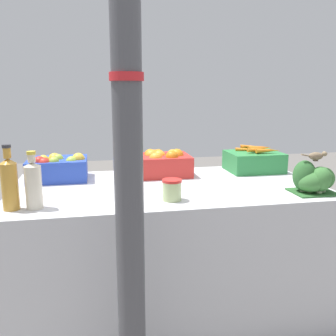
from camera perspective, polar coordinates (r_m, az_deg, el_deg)
name	(u,v)px	position (r m, az deg, el deg)	size (l,w,h in m)	color
ground_plane	(168,309)	(2.43, 0.00, -20.64)	(10.00, 10.00, 0.00)	slate
market_table	(168,249)	(2.25, 0.00, -12.27)	(1.72, 0.90, 0.78)	silver
support_pole	(127,84)	(1.34, -6.32, 12.58)	(0.12, 0.12, 2.65)	#4C4C51
apple_crate	(57,168)	(2.32, -16.50, 0.06)	(0.34, 0.28, 0.16)	#2847B7
orange_crate	(162,163)	(2.36, -0.93, 0.82)	(0.34, 0.28, 0.17)	red
carrot_crate	(254,161)	(2.54, 12.99, 1.12)	(0.34, 0.28, 0.16)	#2D8442
broccoli_pile	(313,179)	(2.08, 21.23, -1.60)	(0.22, 0.18, 0.17)	#2D602D
juice_bottle_amber	(10,182)	(1.81, -23.00, -2.05)	(0.07, 0.07, 0.30)	gold
juice_bottle_cloudy	(33,184)	(1.79, -19.82, -2.32)	(0.08, 0.08, 0.26)	beige
pickle_jar	(172,190)	(1.82, 0.61, -3.33)	(0.10, 0.10, 0.10)	#B2C684
sparrow_bird	(317,156)	(2.05, 21.73, 1.74)	(0.13, 0.05, 0.05)	#4C3D2D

